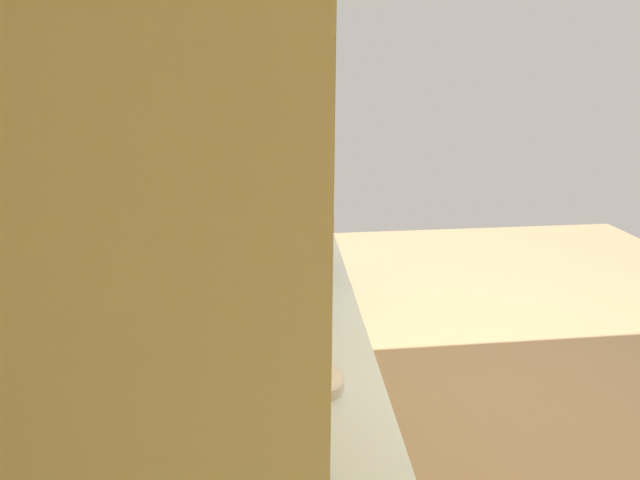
% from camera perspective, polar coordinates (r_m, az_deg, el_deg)
% --- Properties ---
extents(ground_plane, '(6.23, 6.23, 0.00)m').
position_cam_1_polar(ground_plane, '(2.82, 25.12, -22.73)').
color(ground_plane, tan).
extents(wall_back, '(4.01, 0.12, 2.63)m').
position_cam_1_polar(wall_back, '(1.78, -16.58, 2.05)').
color(wall_back, beige).
rests_on(wall_back, ground_plane).
extents(counter_run, '(3.09, 0.64, 0.91)m').
position_cam_1_polar(counter_run, '(1.92, -3.68, -26.79)').
color(counter_run, beige).
rests_on(counter_run, ground_plane).
extents(upper_cabinets, '(2.07, 0.33, 0.72)m').
position_cam_1_polar(upper_cabinets, '(1.25, -12.57, 23.59)').
color(upper_cabinets, beige).
extents(oven_range, '(0.68, 0.68, 1.09)m').
position_cam_1_polar(oven_range, '(3.45, -4.26, -2.07)').
color(oven_range, '#B7BABF').
rests_on(oven_range, ground_plane).
extents(microwave, '(0.54, 0.39, 0.31)m').
position_cam_1_polar(microwave, '(2.10, -5.17, -1.23)').
color(microwave, '#B7BABF').
rests_on(microwave, counter_run).
extents(bowl, '(0.14, 0.14, 0.04)m').
position_cam_1_polar(bowl, '(1.46, 0.59, -19.39)').
color(bowl, silver).
rests_on(bowl, counter_run).
extents(kettle, '(0.18, 0.13, 0.17)m').
position_cam_1_polar(kettle, '(2.69, -2.53, 2.53)').
color(kettle, red).
rests_on(kettle, counter_run).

